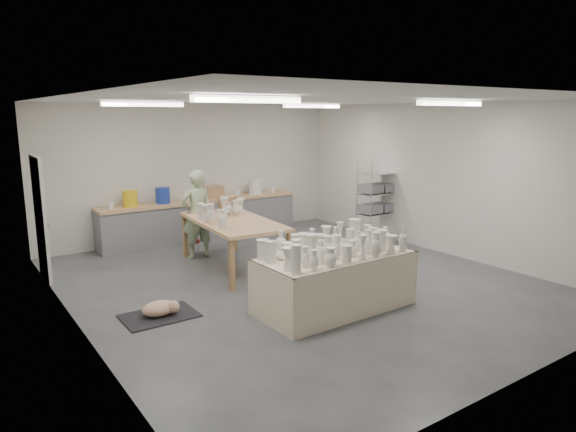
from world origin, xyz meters
TOP-DOWN VIEW (x-y plane):
  - room at (-0.11, 0.08)m, footprint 8.00×8.02m
  - back_counter at (-0.01, 3.68)m, footprint 4.60×0.60m
  - wire_shelf at (3.20, 1.40)m, footprint 0.88×0.48m
  - drying_table at (-0.30, -1.31)m, footprint 2.29×1.10m
  - work_table at (-0.51, 1.44)m, footprint 1.40×2.49m
  - rug at (-2.49, -0.14)m, footprint 1.00×0.70m
  - cat at (-2.47, -0.16)m, footprint 0.50×0.38m
  - potter at (-0.77, 2.29)m, footprint 0.63×0.42m
  - red_stool at (-0.77, 2.56)m, footprint 0.32×0.32m

SIDE VIEW (x-z plane):
  - rug at x=-2.49m, z-range 0.00..0.02m
  - cat at x=-2.47m, z-range 0.02..0.23m
  - red_stool at x=-0.77m, z-range 0.11..0.41m
  - drying_table at x=-0.30m, z-range -0.12..1.06m
  - back_counter at x=-0.01m, z-range -0.13..1.11m
  - potter at x=-0.77m, z-range 0.00..1.74m
  - work_table at x=-0.51m, z-range 0.26..1.52m
  - wire_shelf at x=3.20m, z-range 0.02..1.82m
  - room at x=-0.11m, z-range 0.56..3.56m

